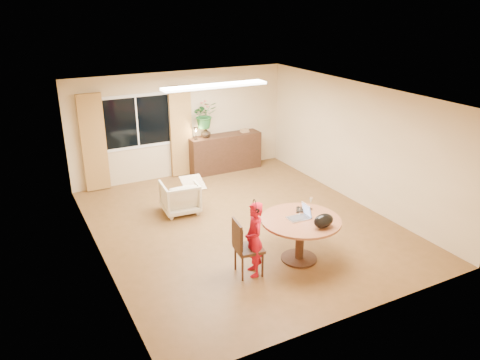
{
  "coord_description": "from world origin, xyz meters",
  "views": [
    {
      "loc": [
        -3.91,
        -7.37,
        4.22
      ],
      "look_at": [
        -0.17,
        -0.2,
        1.05
      ],
      "focal_mm": 35.0,
      "sensor_mm": 36.0,
      "label": 1
    }
  ],
  "objects_px": {
    "dining_chair": "(249,247)",
    "armchair": "(180,197)",
    "child": "(254,239)",
    "sideboard": "(225,153)",
    "dining_table": "(300,228)"
  },
  "relations": [
    {
      "from": "dining_table",
      "to": "armchair",
      "type": "bearing_deg",
      "value": 112.31
    },
    {
      "from": "dining_table",
      "to": "dining_chair",
      "type": "height_order",
      "value": "dining_chair"
    },
    {
      "from": "dining_chair",
      "to": "armchair",
      "type": "height_order",
      "value": "dining_chair"
    },
    {
      "from": "armchair",
      "to": "dining_chair",
      "type": "bearing_deg",
      "value": 97.64
    },
    {
      "from": "dining_chair",
      "to": "armchair",
      "type": "distance_m",
      "value": 2.74
    },
    {
      "from": "armchair",
      "to": "child",
      "type": "bearing_deg",
      "value": 99.05
    },
    {
      "from": "dining_chair",
      "to": "sideboard",
      "type": "height_order",
      "value": "dining_chair"
    },
    {
      "from": "dining_chair",
      "to": "child",
      "type": "xyz_separation_m",
      "value": [
        0.07,
        -0.04,
        0.14
      ]
    },
    {
      "from": "dining_chair",
      "to": "armchair",
      "type": "xyz_separation_m",
      "value": [
        -0.15,
        2.73,
        -0.15
      ]
    },
    {
      "from": "dining_table",
      "to": "dining_chair",
      "type": "bearing_deg",
      "value": 179.05
    },
    {
      "from": "dining_chair",
      "to": "armchair",
      "type": "bearing_deg",
      "value": 100.79
    },
    {
      "from": "dining_chair",
      "to": "sideboard",
      "type": "relative_size",
      "value": 0.51
    },
    {
      "from": "dining_table",
      "to": "sideboard",
      "type": "relative_size",
      "value": 0.71
    },
    {
      "from": "armchair",
      "to": "sideboard",
      "type": "height_order",
      "value": "sideboard"
    },
    {
      "from": "dining_chair",
      "to": "sideboard",
      "type": "xyz_separation_m",
      "value": [
        1.81,
        4.61,
        -0.01
      ]
    }
  ]
}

